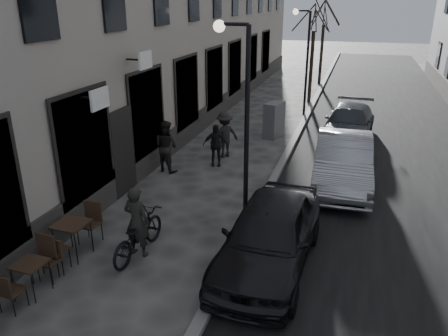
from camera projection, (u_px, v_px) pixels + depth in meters
The scene contains 17 objects.
road at pixel (384, 131), 19.47m from camera, with size 7.30×60.00×0.00m, color black.
kerb at pixel (302, 124), 20.44m from camera, with size 0.25×60.00×0.12m, color gray.
streetlamp_near at pixel (240, 104), 10.51m from camera, with size 0.90×0.28×5.09m.
streetlamp_far at pixel (304, 51), 21.20m from camera, with size 0.90×0.28×5.09m.
tree_near at pixel (315, 16), 23.31m from camera, with size 2.40×2.40×5.70m.
tree_far at pixel (325, 13), 28.65m from camera, with size 2.40×2.40×5.70m.
bistro_set_b at pixel (31, 275), 8.64m from camera, with size 0.61×1.44×0.85m.
bistro_set_c at pixel (73, 236), 9.89m from camera, with size 0.72×1.71×1.01m.
utility_cabinet at pixel (274, 120), 18.41m from camera, with size 0.55×1.00×1.50m, color slate.
bicycle at pixel (138, 234), 9.96m from camera, with size 0.69×1.98×1.04m, color black.
cyclist_rider at pixel (137, 221), 9.84m from camera, with size 0.62×0.41×1.70m, color black.
pedestrian_near at pixel (166, 146), 14.73m from camera, with size 0.86×0.67×1.78m, color black.
pedestrian_mid at pixel (225, 135), 16.08m from camera, with size 1.10×0.63×1.70m, color black.
pedestrian_far at pixel (215, 145), 15.28m from camera, with size 0.88×0.37×1.50m, color black.
car_near at pixel (269, 235), 9.44m from camera, with size 1.81×4.50×1.53m, color black.
car_mid at pixel (343, 161), 13.66m from camera, with size 1.67×4.79×1.58m, color #9799A0.
car_far at pixel (349, 122), 18.35m from camera, with size 1.89×4.64×1.35m, color #33373D.
Camera 1 is at (2.48, -4.01, 5.55)m, focal length 35.00 mm.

